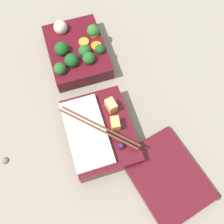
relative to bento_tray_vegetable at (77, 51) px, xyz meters
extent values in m
plane|color=gray|center=(0.12, -0.01, -0.03)|extent=(3.00, 3.00, 0.00)
cube|color=#510F19|center=(0.00, 0.00, -0.01)|extent=(0.20, 0.15, 0.04)
sphere|color=#2D7028|center=(-0.03, 0.06, 0.03)|extent=(0.03, 0.03, 0.03)
sphere|color=#236023|center=(0.06, -0.06, 0.02)|extent=(0.03, 0.03, 0.03)
sphere|color=#19511E|center=(0.04, -0.02, 0.03)|extent=(0.04, 0.04, 0.04)
sphere|color=#236023|center=(0.05, 0.02, 0.02)|extent=(0.03, 0.03, 0.03)
sphere|color=#19511E|center=(0.00, -0.04, 0.03)|extent=(0.04, 0.04, 0.04)
sphere|color=#19511E|center=(0.03, 0.06, 0.02)|extent=(0.03, 0.03, 0.03)
sphere|color=#236023|center=(0.02, 0.02, 0.02)|extent=(0.03, 0.03, 0.03)
cylinder|color=orange|center=(-0.03, 0.06, 0.02)|extent=(0.04, 0.04, 0.01)
cylinder|color=orange|center=(0.01, 0.05, 0.02)|extent=(0.04, 0.04, 0.01)
cylinder|color=orange|center=(-0.01, 0.03, 0.02)|extent=(0.04, 0.04, 0.01)
sphere|color=beige|center=(-0.07, -0.02, 0.03)|extent=(0.04, 0.04, 0.04)
cube|color=#510F19|center=(0.24, 0.00, -0.01)|extent=(0.20, 0.15, 0.04)
cube|color=white|center=(0.24, -0.04, 0.02)|extent=(0.18, 0.09, 0.01)
cube|color=#EAB266|center=(0.20, 0.04, 0.03)|extent=(0.03, 0.03, 0.03)
cube|color=#F4A356|center=(0.25, 0.03, 0.03)|extent=(0.03, 0.02, 0.03)
sphere|color=#381942|center=(0.30, 0.03, 0.02)|extent=(0.02, 0.02, 0.02)
cylinder|color=#56331E|center=(0.25, -0.01, 0.03)|extent=(0.15, 0.15, 0.01)
cylinder|color=#56331E|center=(0.24, 0.00, 0.03)|extent=(0.15, 0.15, 0.01)
cube|color=#510F19|center=(0.39, 0.11, -0.02)|extent=(0.23, 0.19, 0.02)
sphere|color=#474442|center=(0.46, 0.21, -0.02)|extent=(0.02, 0.02, 0.02)
sphere|color=#7A6B5B|center=(0.24, -0.24, -0.02)|extent=(0.02, 0.02, 0.02)
camera|label=1|loc=(0.45, -0.04, 0.60)|focal=42.00mm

